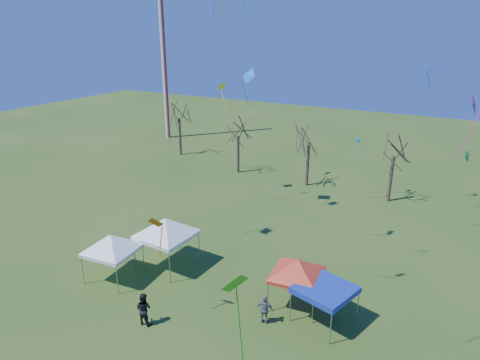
# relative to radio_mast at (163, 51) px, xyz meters

# --- Properties ---
(ground) EXTENTS (140.00, 140.00, 0.00)m
(ground) POSITION_rel_radio_mast_xyz_m (28.00, -34.00, -12.50)
(ground) COLOR #304B18
(ground) RESTS_ON ground
(radio_mast) EXTENTS (0.70, 0.70, 25.00)m
(radio_mast) POSITION_rel_radio_mast_xyz_m (0.00, 0.00, 0.00)
(radio_mast) COLOR silver
(radio_mast) RESTS_ON ground
(tree_0) EXTENTS (3.83, 3.83, 8.44)m
(tree_0) POSITION_rel_radio_mast_xyz_m (7.15, -6.62, -6.01)
(tree_0) COLOR #3D2D21
(tree_0) RESTS_ON ground
(tree_1) EXTENTS (3.42, 3.42, 7.54)m
(tree_1) POSITION_rel_radio_mast_xyz_m (17.23, -9.35, -6.71)
(tree_1) COLOR #3D2D21
(tree_1) RESTS_ON ground
(tree_2) EXTENTS (3.71, 3.71, 8.18)m
(tree_2) POSITION_rel_radio_mast_xyz_m (25.63, -9.62, -6.21)
(tree_2) COLOR #3D2D21
(tree_2) RESTS_ON ground
(tree_3) EXTENTS (3.59, 3.59, 7.91)m
(tree_3) POSITION_rel_radio_mast_xyz_m (34.03, -9.96, -6.42)
(tree_3) COLOR #3D2D21
(tree_3) RESTS_ON ground
(tent_white_west) EXTENTS (4.13, 4.13, 3.66)m
(tent_white_west) POSITION_rel_radio_mast_xyz_m (20.66, -32.54, -9.55)
(tent_white_west) COLOR gray
(tent_white_west) RESTS_ON ground
(tent_white_mid) EXTENTS (4.73, 4.73, 4.17)m
(tent_white_mid) POSITION_rel_radio_mast_xyz_m (22.79, -29.57, -9.13)
(tent_white_mid) COLOR gray
(tent_white_mid) RESTS_ON ground
(tent_red) EXTENTS (4.00, 4.00, 3.55)m
(tent_red) POSITION_rel_radio_mast_xyz_m (32.29, -29.47, -9.64)
(tent_red) COLOR gray
(tent_red) RESTS_ON ground
(tent_blue) EXTENTS (3.56, 3.56, 2.25)m
(tent_blue) POSITION_rel_radio_mast_xyz_m (34.22, -30.19, -10.43)
(tent_blue) COLOR gray
(tent_blue) RESTS_ON ground
(person_dark) EXTENTS (1.01, 0.82, 1.95)m
(person_dark) POSITION_rel_radio_mast_xyz_m (25.48, -35.19, -11.52)
(person_dark) COLOR black
(person_dark) RESTS_ON ground
(person_grey) EXTENTS (1.09, 0.59, 1.76)m
(person_grey) POSITION_rel_radio_mast_xyz_m (31.38, -31.91, -11.62)
(person_grey) COLOR slate
(person_grey) RESTS_ON ground
(kite_11) EXTENTS (1.70, 1.39, 3.19)m
(kite_11) POSITION_rel_radio_mast_xyz_m (23.05, -18.11, -0.57)
(kite_11) COLOR blue
(kite_11) RESTS_ON ground
(kite_1) EXTENTS (1.08, 0.78, 2.24)m
(kite_1) POSITION_rel_radio_mast_xyz_m (25.95, -34.20, -6.53)
(kite_1) COLOR #D5540B
(kite_1) RESTS_ON ground
(kite_19) EXTENTS (0.50, 0.72, 1.90)m
(kite_19) POSITION_rel_radio_mast_xyz_m (36.44, -13.42, 0.15)
(kite_19) COLOR #132DD2
(kite_19) RESTS_ON ground
(kite_17) EXTENTS (0.57, 0.98, 2.95)m
(kite_17) POSITION_rel_radio_mast_xyz_m (39.79, -29.73, 0.15)
(kite_17) COLOR #E83391
(kite_17) RESTS_ON ground
(kite_13) EXTENTS (0.91, 1.22, 2.84)m
(kite_13) POSITION_rel_radio_mast_xyz_m (19.23, -16.08, -1.88)
(kite_13) COLOR #F9FF1A
(kite_13) RESTS_ON ground
(kite_12) EXTENTS (0.59, 1.06, 3.19)m
(kite_12) POSITION_rel_radio_mast_xyz_m (40.01, -13.72, -6.27)
(kite_12) COLOR green
(kite_12) RESTS_ON ground
(kite_5) EXTENTS (1.30, 1.56, 4.34)m
(kite_5) POSITION_rel_radio_mast_xyz_m (32.89, -38.03, -5.91)
(kite_5) COLOR green
(kite_5) RESTS_ON ground
(kite_22) EXTENTS (0.77, 0.84, 2.44)m
(kite_22) POSITION_rel_radio_mast_xyz_m (31.02, -11.68, -6.62)
(kite_22) COLOR #0ED5BD
(kite_22) RESTS_ON ground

